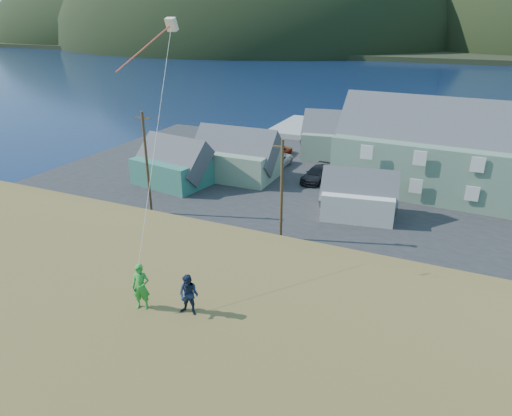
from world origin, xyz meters
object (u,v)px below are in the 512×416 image
(shed_teal, at_px, (173,163))
(shed_palegreen_near, at_px, (235,156))
(shed_palegreen_far, at_px, (345,137))
(lodge, at_px, (511,158))
(kite_flyer_navy, at_px, (189,295))
(kite_flyer_green, at_px, (141,287))
(shed_white, at_px, (359,196))
(wharf, at_px, (357,133))

(shed_teal, xyz_separation_m, shed_palegreen_near, (5.20, 4.77, 0.23))
(shed_teal, height_order, shed_palegreen_far, shed_palegreen_far)
(lodge, bearing_deg, shed_palegreen_far, 157.22)
(lodge, height_order, kite_flyer_navy, lodge)
(shed_palegreen_near, distance_m, kite_flyer_green, 36.19)
(shed_white, bearing_deg, shed_palegreen_near, 151.48)
(wharf, bearing_deg, shed_palegreen_far, -85.49)
(shed_palegreen_near, relative_size, kite_flyer_green, 5.35)
(shed_white, bearing_deg, kite_flyer_green, -104.23)
(wharf, bearing_deg, kite_flyer_navy, -83.78)
(wharf, height_order, lodge, lodge)
(lodge, relative_size, shed_teal, 3.79)
(wharf, xyz_separation_m, shed_palegreen_near, (-8.38, -25.85, 2.19))
(kite_flyer_green, bearing_deg, shed_palegreen_near, 91.80)
(wharf, distance_m, kite_flyer_green, 59.86)
(wharf, height_order, shed_white, shed_white)
(shed_teal, height_order, shed_palegreen_near, shed_palegreen_near)
(shed_white, bearing_deg, wharf, 93.21)
(shed_white, height_order, shed_palegreen_far, shed_palegreen_far)
(wharf, height_order, shed_teal, shed_teal)
(shed_palegreen_far, distance_m, kite_flyer_green, 46.93)
(shed_white, distance_m, kite_flyer_navy, 28.24)
(shed_white, bearing_deg, shed_palegreen_far, 98.51)
(shed_palegreen_near, height_order, shed_palegreen_far, shed_palegreen_far)
(shed_teal, xyz_separation_m, shed_white, (20.55, -0.55, -0.30))
(shed_teal, bearing_deg, kite_flyer_navy, -44.91)
(lodge, distance_m, shed_palegreen_near, 28.21)
(wharf, distance_m, shed_teal, 33.55)
(shed_teal, bearing_deg, lodge, 25.06)
(shed_teal, distance_m, shed_white, 20.56)
(lodge, bearing_deg, wharf, 134.96)
(shed_palegreen_near, xyz_separation_m, shed_palegreen_far, (9.38, 13.15, 0.17))
(lodge, xyz_separation_m, shed_palegreen_near, (-27.82, -4.28, -1.92))
(shed_teal, relative_size, shed_white, 1.20)
(shed_white, distance_m, kite_flyer_green, 28.75)
(lodge, distance_m, kite_flyer_navy, 39.58)
(shed_white, height_order, kite_flyer_navy, kite_flyer_navy)
(lodge, relative_size, kite_flyer_navy, 21.45)
(shed_palegreen_near, bearing_deg, wharf, 71.87)
(shed_palegreen_near, bearing_deg, kite_flyer_green, -68.89)
(wharf, relative_size, shed_palegreen_far, 2.21)
(shed_teal, bearing_deg, shed_palegreen_far, 60.62)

